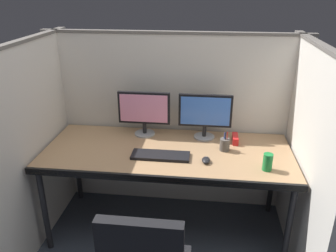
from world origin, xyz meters
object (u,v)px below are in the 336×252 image
(monitor_right, at_px, (205,113))
(soda_can, at_px, (268,162))
(pen_cup, at_px, (225,144))
(red_stapler, at_px, (235,139))
(computer_mouse, at_px, (206,160))
(monitor_left, at_px, (144,111))
(desk, at_px, (167,156))
(keyboard_main, at_px, (160,155))

(monitor_right, distance_m, soda_can, 0.67)
(pen_cup, bearing_deg, soda_can, -43.55)
(pen_cup, bearing_deg, monitor_right, 126.92)
(red_stapler, bearing_deg, computer_mouse, -121.89)
(computer_mouse, bearing_deg, monitor_left, 140.92)
(monitor_right, bearing_deg, computer_mouse, -86.97)
(monitor_right, relative_size, red_stapler, 2.87)
(computer_mouse, height_order, pen_cup, pen_cup)
(desk, distance_m, monitor_right, 0.47)
(monitor_left, bearing_deg, keyboard_main, -63.77)
(keyboard_main, relative_size, soda_can, 3.52)
(monitor_left, relative_size, monitor_right, 1.00)
(monitor_left, relative_size, keyboard_main, 1.00)
(keyboard_main, height_order, pen_cup, pen_cup)
(monitor_left, bearing_deg, desk, -51.23)
(computer_mouse, bearing_deg, monitor_right, 93.03)
(monitor_right, distance_m, red_stapler, 0.32)
(monitor_left, xyz_separation_m, monitor_right, (0.50, -0.01, 0.00))
(pen_cup, bearing_deg, monitor_left, 161.72)
(monitor_left, xyz_separation_m, soda_can, (0.94, -0.48, -0.15))
(desk, bearing_deg, keyboard_main, -109.41)
(keyboard_main, bearing_deg, desk, 70.59)
(desk, relative_size, computer_mouse, 19.79)
(computer_mouse, height_order, soda_can, soda_can)
(red_stapler, distance_m, pen_cup, 0.18)
(monitor_left, relative_size, computer_mouse, 4.48)
(monitor_right, distance_m, computer_mouse, 0.47)
(keyboard_main, bearing_deg, monitor_left, 116.23)
(monitor_left, distance_m, monitor_right, 0.50)
(keyboard_main, relative_size, computer_mouse, 4.48)
(keyboard_main, relative_size, red_stapler, 2.87)
(computer_mouse, distance_m, red_stapler, 0.43)
(desk, bearing_deg, soda_can, -15.93)
(monitor_right, distance_m, pen_cup, 0.31)
(soda_can, height_order, pen_cup, pen_cup)
(monitor_left, xyz_separation_m, keyboard_main, (0.19, -0.38, -0.20))
(desk, relative_size, monitor_right, 4.42)
(monitor_right, xyz_separation_m, keyboard_main, (-0.31, -0.38, -0.20))
(pen_cup, bearing_deg, computer_mouse, -123.61)
(desk, height_order, soda_can, soda_can)
(desk, distance_m, monitor_left, 0.45)
(desk, bearing_deg, pen_cup, 8.00)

